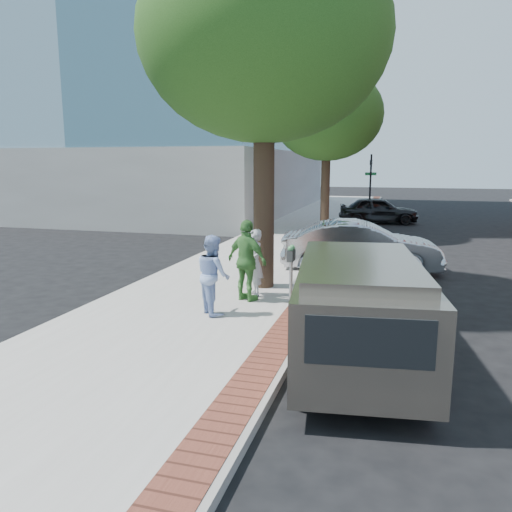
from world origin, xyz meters
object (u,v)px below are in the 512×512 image
(person_gray, at_px, (255,263))
(person_officer, at_px, (213,274))
(parking_meter, at_px, (291,265))
(van, at_px, (358,303))
(sedan_silver, at_px, (360,247))
(person_green, at_px, (247,261))
(bg_car, at_px, (378,210))

(person_gray, distance_m, person_officer, 1.69)
(parking_meter, bearing_deg, van, -48.51)
(person_officer, bearing_deg, sedan_silver, -65.77)
(person_gray, distance_m, van, 4.01)
(parking_meter, bearing_deg, person_gray, 131.17)
(van, bearing_deg, person_green, 129.67)
(person_green, bearing_deg, person_gray, -70.09)
(bg_car, bearing_deg, sedan_silver, 172.69)
(van, bearing_deg, parking_meter, 124.24)
(person_gray, relative_size, person_green, 0.85)
(person_green, relative_size, sedan_silver, 0.40)
(parking_meter, height_order, sedan_silver, parking_meter)
(van, bearing_deg, person_officer, 148.63)
(person_officer, xyz_separation_m, van, (3.08, -1.38, 0.01))
(sedan_silver, xyz_separation_m, van, (0.48, -7.03, 0.22))
(bg_car, xyz_separation_m, van, (0.48, -19.98, 0.27))
(person_green, distance_m, van, 3.68)
(sedan_silver, height_order, van, van)
(person_officer, relative_size, sedan_silver, 0.35)
(person_officer, height_order, sedan_silver, person_officer)
(person_officer, height_order, bg_car, person_officer)
(person_gray, bearing_deg, parking_meter, 6.96)
(sedan_silver, bearing_deg, van, 176.08)
(parking_meter, relative_size, van, 0.29)
(sedan_silver, xyz_separation_m, bg_car, (-0.00, 12.95, -0.05))
(person_green, relative_size, van, 0.37)
(person_gray, bearing_deg, sedan_silver, 117.44)
(person_gray, height_order, van, van)
(parking_meter, distance_m, van, 2.26)
(person_officer, height_order, van, person_officer)
(sedan_silver, distance_m, bg_car, 12.95)
(sedan_silver, bearing_deg, person_gray, 143.85)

